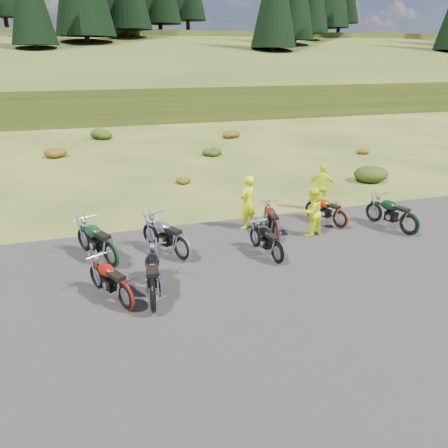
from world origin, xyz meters
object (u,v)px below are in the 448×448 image
object	(u,v)px
motorcycle_0	(154,312)
person_middle	(248,203)
motorcycle_7	(407,235)
motorcycle_3	(182,261)

from	to	relation	value
motorcycle_0	person_middle	size ratio (longest dim) A/B	1.25
motorcycle_7	person_middle	xyz separation A→B (m)	(-4.83, 2.15, 0.91)
motorcycle_3	person_middle	distance (m)	3.35
motorcycle_0	motorcycle_7	world-z (taller)	motorcycle_0
person_middle	motorcycle_7	bearing A→B (deg)	126.11
motorcycle_3	motorcycle_7	xyz separation A→B (m)	(7.49, -0.33, 0.00)
motorcycle_3	motorcycle_0	bearing A→B (deg)	125.16
motorcycle_3	person_middle	bearing A→B (deg)	-84.02
motorcycle_3	motorcycle_7	bearing A→B (deg)	-121.01
motorcycle_7	person_middle	world-z (taller)	person_middle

